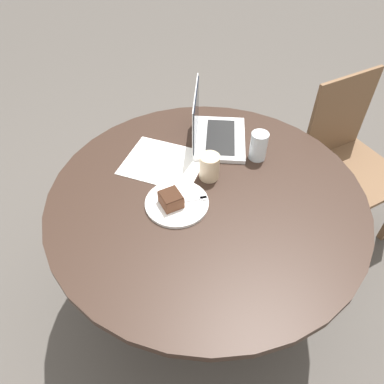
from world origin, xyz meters
name	(u,v)px	position (x,y,z in m)	size (l,w,h in m)	color
ground_plane	(203,290)	(0.00, 0.00, 0.00)	(12.00, 12.00, 0.00)	#4C4742
dining_table	(206,216)	(0.00, 0.00, 0.59)	(1.21, 1.21, 0.71)	black
chair	(347,162)	(-0.82, -0.33, 0.46)	(0.53, 0.53, 0.88)	brown
paper_document	(163,163)	(0.14, -0.21, 0.71)	(0.40, 0.38, 0.00)	white
plate	(177,203)	(0.12, 0.03, 0.72)	(0.24, 0.24, 0.01)	white
cake_slice	(171,199)	(0.14, 0.03, 0.75)	(0.09, 0.09, 0.05)	brown
fork	(189,200)	(0.07, 0.03, 0.73)	(0.17, 0.03, 0.00)	silver
coffee_glass	(209,167)	(-0.03, -0.10, 0.76)	(0.08, 0.08, 0.11)	#C6AD89
water_glass	(259,146)	(-0.25, -0.17, 0.77)	(0.07, 0.07, 0.12)	silver
laptop	(214,132)	(-0.10, -0.32, 0.76)	(0.29, 0.35, 0.24)	silver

